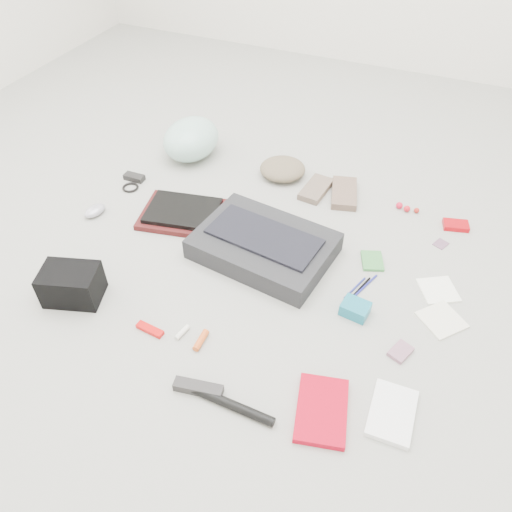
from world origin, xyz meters
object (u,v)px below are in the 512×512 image
at_px(bike_helmet, 191,139).
at_px(accordion_wallet, 355,309).
at_px(messenger_bag, 264,246).
at_px(laptop, 183,211).
at_px(camera_bag, 72,284).
at_px(book_red, 322,410).

bearing_deg(bike_helmet, accordion_wallet, -30.41).
xyz_separation_m(messenger_bag, bike_helmet, (-0.59, 0.51, 0.05)).
distance_m(messenger_bag, laptop, 0.41).
distance_m(messenger_bag, camera_bag, 0.71).
height_order(laptop, accordion_wallet, accordion_wallet).
bearing_deg(camera_bag, bike_helmet, 75.99).
xyz_separation_m(camera_bag, book_red, (0.95, -0.08, -0.05)).
xyz_separation_m(bike_helmet, camera_bag, (0.06, -0.98, -0.03)).
xyz_separation_m(bike_helmet, book_red, (1.01, -1.07, -0.08)).
relative_size(messenger_bag, accordion_wallet, 5.45).
xyz_separation_m(laptop, camera_bag, (-0.13, -0.55, 0.03)).
distance_m(bike_helmet, camera_bag, 0.99).
distance_m(camera_bag, book_red, 0.95).
relative_size(messenger_bag, book_red, 2.32).
bearing_deg(camera_bag, book_red, -22.65).
height_order(bike_helmet, camera_bag, bike_helmet).
bearing_deg(messenger_bag, bike_helmet, 147.09).
distance_m(laptop, camera_bag, 0.57).
bearing_deg(messenger_bag, book_red, -45.42).
relative_size(messenger_bag, laptop, 1.73).
height_order(messenger_bag, accordion_wallet, messenger_bag).
height_order(book_red, accordion_wallet, accordion_wallet).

